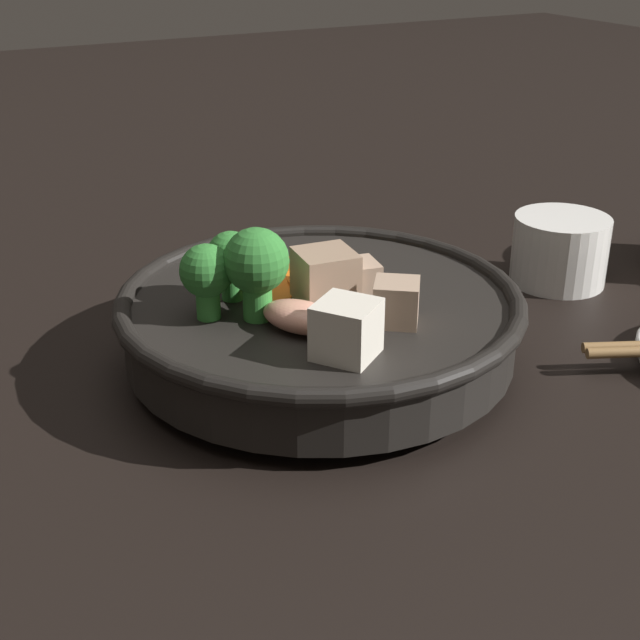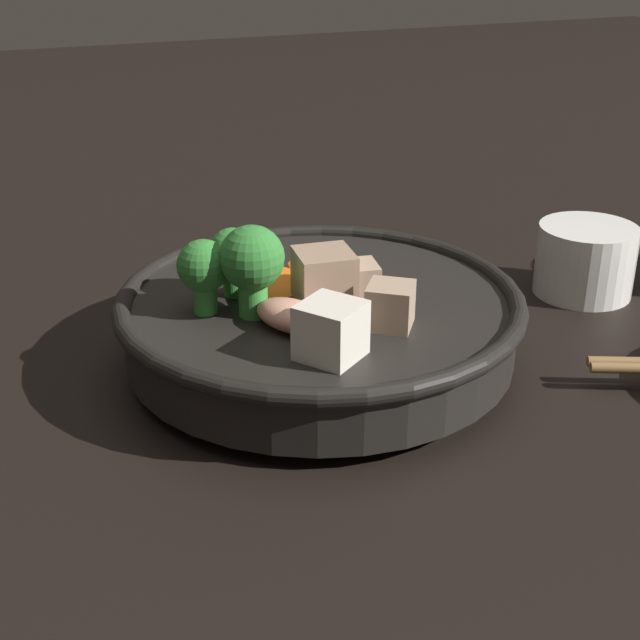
# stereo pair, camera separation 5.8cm
# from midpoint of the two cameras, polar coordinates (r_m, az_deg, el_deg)

# --- Properties ---
(ground_plane) EXTENTS (3.00, 3.00, 0.00)m
(ground_plane) POSITION_cam_midpoint_polar(r_m,az_deg,el_deg) (0.59, -2.79, -2.88)
(ground_plane) COLOR black
(stirfry_bowl) EXTENTS (0.26, 0.26, 0.11)m
(stirfry_bowl) POSITION_cam_midpoint_polar(r_m,az_deg,el_deg) (0.58, -3.00, 0.15)
(stirfry_bowl) COLOR black
(stirfry_bowl) RESTS_ON ground_plane
(tea_cup) EXTENTS (0.08, 0.08, 0.05)m
(tea_cup) POSITION_cam_midpoint_polar(r_m,az_deg,el_deg) (0.73, 12.93, 4.39)
(tea_cup) COLOR white
(tea_cup) RESTS_ON ground_plane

